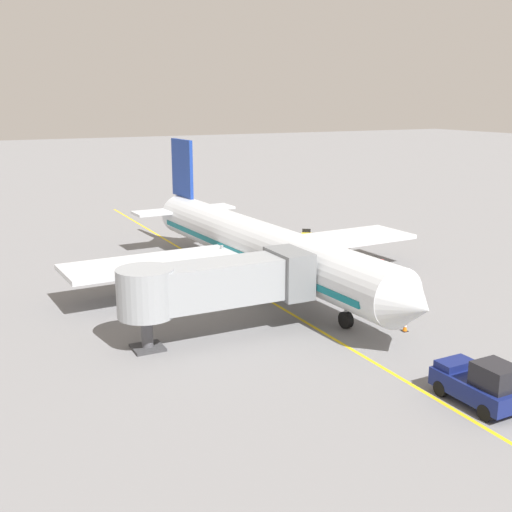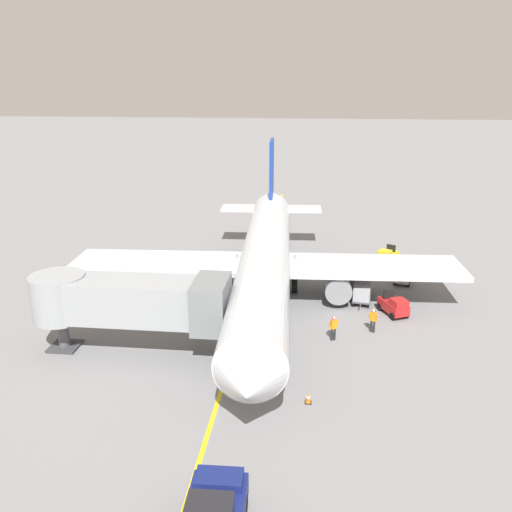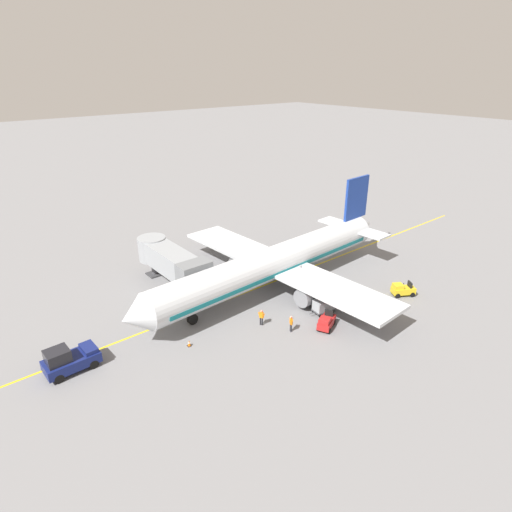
{
  "view_description": "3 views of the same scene",
  "coord_description": "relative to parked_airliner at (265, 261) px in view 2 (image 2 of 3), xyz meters",
  "views": [
    {
      "loc": [
        20.91,
        43.9,
        14.43
      ],
      "look_at": [
        -0.72,
        0.86,
        2.51
      ],
      "focal_mm": 44.79,
      "sensor_mm": 36.0,
      "label": 1
    },
    {
      "loc": [
        -4.71,
        38.77,
        16.33
      ],
      "look_at": [
        -0.47,
        -0.01,
        3.47
      ],
      "focal_mm": 37.88,
      "sensor_mm": 36.0,
      "label": 2
    },
    {
      "loc": [
        -34.18,
        30.09,
        23.59
      ],
      "look_at": [
        1.06,
        1.21,
        3.51
      ],
      "focal_mm": 30.29,
      "sensor_mm": 36.0,
      "label": 3
    }
  ],
  "objects": [
    {
      "name": "baggage_tug_trailing",
      "position": [
        -11.2,
        -4.98,
        -2.47
      ],
      "size": [
        1.85,
        2.73,
        1.62
      ],
      "color": "silver",
      "rests_on": "ground"
    },
    {
      "name": "safety_cone_nose_left",
      "position": [
        -3.59,
        13.68,
        -2.9
      ],
      "size": [
        0.36,
        0.36,
        0.59
      ],
      "color": "black",
      "rests_on": "ground"
    },
    {
      "name": "jet_bridge",
      "position": [
        7.41,
        9.16,
        0.27
      ],
      "size": [
        12.24,
        3.5,
        4.98
      ],
      "color": "#93999E",
      "rests_on": "ground"
    },
    {
      "name": "ground_crew_wing_walker",
      "position": [
        -5.08,
        6.29,
        -2.23
      ],
      "size": [
        0.69,
        0.39,
        1.69
      ],
      "color": "#232328",
      "rests_on": "ground"
    },
    {
      "name": "ground_crew_loader",
      "position": [
        -7.76,
        4.8,
        -2.23
      ],
      "size": [
        0.68,
        0.42,
        1.69
      ],
      "color": "#232328",
      "rests_on": "ground"
    },
    {
      "name": "baggage_tug_lead",
      "position": [
        -10.44,
        -9.84,
        -2.47
      ],
      "size": [
        2.31,
        2.76,
        1.62
      ],
      "color": "gold",
      "rests_on": "ground"
    },
    {
      "name": "gate_lead_in_line",
      "position": [
        1.19,
        -0.25,
        -3.18
      ],
      "size": [
        0.24,
        80.0,
        0.01
      ],
      "primitive_type": "cube",
      "color": "gold",
      "rests_on": "ground"
    },
    {
      "name": "ground_plane",
      "position": [
        1.19,
        -0.25,
        -3.19
      ],
      "size": [
        400.0,
        400.0,
        0.0
      ],
      "primitive_type": "plane",
      "color": "slate"
    },
    {
      "name": "parked_airliner",
      "position": [
        0.0,
        0.0,
        0.0
      ],
      "size": [
        30.22,
        37.32,
        10.63
      ],
      "color": "silver",
      "rests_on": "ground"
    },
    {
      "name": "baggage_cart_second_in_train",
      "position": [
        -7.2,
        -2.89,
        -2.24
      ],
      "size": [
        1.61,
        2.97,
        1.58
      ],
      "color": "#4C4C51",
      "rests_on": "ground"
    },
    {
      "name": "baggage_tug_spare",
      "position": [
        -9.55,
        1.75,
        -2.47
      ],
      "size": [
        2.14,
        2.77,
        1.62
      ],
      "color": "#B21E1E",
      "rests_on": "ground"
    },
    {
      "name": "baggage_cart_front",
      "position": [
        -7.42,
        -0.17,
        -2.24
      ],
      "size": [
        1.61,
        2.97,
        1.58
      ],
      "color": "#4C4C51",
      "rests_on": "ground"
    }
  ]
}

